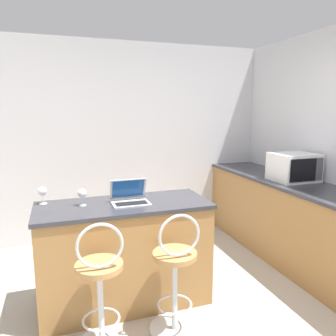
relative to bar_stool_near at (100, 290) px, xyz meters
name	(u,v)px	position (x,y,z in m)	size (l,w,h in m)	color
wall_back	(126,141)	(0.65, 2.19, 0.84)	(12.00, 0.06, 2.60)	silver
breakfast_bar	(125,253)	(0.28, 0.54, 0.00)	(1.49, 0.63, 0.93)	#9E703D
counter_right	(297,223)	(2.27, 0.68, 0.00)	(0.66, 2.99, 0.93)	#9E703D
bar_stool_near	(100,290)	(0.00, 0.00, 0.00)	(0.40, 0.40, 0.99)	silver
bar_stool_far	(176,277)	(0.57, 0.00, 0.00)	(0.40, 0.40, 0.99)	silver
laptop	(130,197)	(0.34, 0.54, 0.52)	(0.32, 0.26, 0.20)	#B7BABF
microwave	(294,167)	(2.30, 0.82, 0.62)	(0.48, 0.40, 0.31)	white
wine_glass_tall	(82,194)	(-0.06, 0.58, 0.57)	(0.08, 0.08, 0.15)	silver
wine_glass_short	(42,192)	(-0.37, 0.74, 0.57)	(0.08, 0.08, 0.15)	silver
pepper_mill	(277,164)	(2.42, 1.29, 0.58)	(0.06, 0.06, 0.24)	#4C2D19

